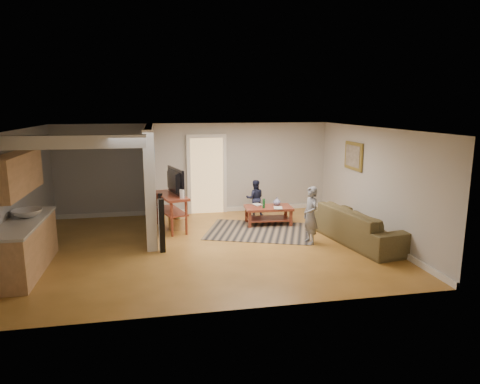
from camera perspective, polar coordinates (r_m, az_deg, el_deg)
name	(u,v)px	position (r m, az deg, el deg)	size (l,w,h in m)	color
ground	(210,246)	(9.30, -4.08, -7.18)	(7.50, 7.50, 0.00)	brown
room_shell	(157,178)	(9.30, -11.06, 1.90)	(7.54, 6.02, 2.52)	#BBB9B3
area_rug	(260,231)	(10.33, 2.64, -5.22)	(2.46, 1.80, 0.01)	black
sofa	(359,242)	(9.90, 15.62, -6.41)	(2.58, 1.01, 0.75)	#483824
coffee_table	(269,210)	(10.86, 3.87, -2.46)	(1.22, 0.75, 0.70)	maroon
tv_console	(172,198)	(10.44, -9.11, -0.75)	(0.86, 1.46, 1.18)	maroon
speaker_left	(162,226)	(8.88, -10.41, -4.45)	(0.11, 0.11, 1.12)	black
speaker_right	(161,212)	(10.46, -10.51, -2.62)	(0.09, 0.09, 0.92)	black
toy_basket	(178,222)	(10.59, -8.29, -4.01)	(0.45, 0.45, 0.40)	#9E7644
child	(310,243)	(9.57, 9.27, -6.75)	(0.46, 0.30, 1.26)	gray
toddler	(255,216)	(11.69, 1.99, -3.26)	(0.49, 0.38, 1.01)	#1C213C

